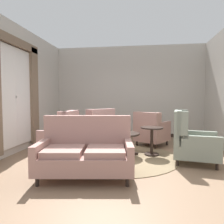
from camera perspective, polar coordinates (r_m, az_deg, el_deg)
ground at (r=4.58m, az=1.86°, el=-13.25°), size 8.54×8.54×0.00m
wall_back at (r=7.43m, az=4.50°, el=5.60°), size 5.38×0.08×3.17m
wall_left at (r=6.12m, az=-22.27°, el=5.76°), size 0.08×4.27×3.17m
baseboard_back at (r=7.48m, az=4.41°, el=-6.16°), size 5.22×0.03×0.12m
area_rug at (r=4.87m, az=2.26°, el=-12.16°), size 2.64×2.64×0.01m
window_with_curtains at (r=5.52m, az=-24.79°, el=5.40°), size 0.12×1.89×2.65m
coffee_table at (r=4.92m, az=2.99°, el=-7.02°), size 0.78×0.78×0.53m
porcelain_vase at (r=4.90m, az=2.83°, el=-3.85°), size 0.15×0.15×0.36m
settee at (r=3.66m, az=-7.24°, el=-10.98°), size 1.68×1.07×1.03m
armchair_near_sideboard at (r=6.01m, az=10.61°, el=-5.08°), size 1.08×1.10×0.97m
armchair_beside_settee at (r=5.18m, az=-13.48°, el=-6.29°), size 0.81×0.76×1.05m
armchair_far_left at (r=4.63m, az=20.85°, el=-7.58°), size 0.99×0.91×1.09m
armchair_near_window at (r=5.86m, az=-4.58°, el=-5.14°), size 1.23×1.21×1.06m
side_table at (r=5.00m, az=10.85°, el=-7.09°), size 0.52×0.52×0.67m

